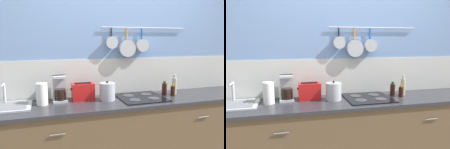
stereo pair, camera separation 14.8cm
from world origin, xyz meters
The scene contains 12 objects.
wall_back centered at (0.00, 0.34, 1.27)m, with size 7.20×0.15×2.60m.
cabinet_base centered at (0.00, 0.00, 0.42)m, with size 3.21×0.58×0.85m.
countertop centered at (0.00, 0.00, 0.87)m, with size 3.25×0.60×0.03m.
sink_basin centered at (-1.31, 0.09, 0.90)m, with size 0.55×0.40×0.23m.
paper_towel_roll centered at (-0.93, 0.08, 1.00)m, with size 0.12×0.12×0.23m.
coffee_maker centered at (-0.74, 0.18, 1.00)m, with size 0.16×0.19×0.29m.
toaster centered at (-0.49, 0.14, 0.98)m, with size 0.26×0.15×0.20m.
kettle centered at (-0.23, 0.06, 0.98)m, with size 0.18×0.18×0.22m.
cooktop centered at (0.17, 0.03, 0.89)m, with size 0.52×0.51×0.01m.
bottle_sesame_oil centered at (0.52, 0.09, 0.96)m, with size 0.06×0.06×0.17m.
bottle_vinegar centered at (0.58, 0.01, 0.95)m, with size 0.05×0.05×0.15m.
bottle_cooking_wine centered at (0.65, 0.08, 0.99)m, with size 0.06×0.06×0.25m.
Camera 1 is at (-0.88, -2.25, 1.55)m, focal length 35.00 mm.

